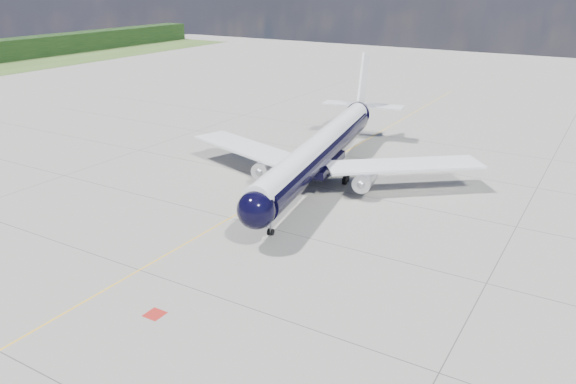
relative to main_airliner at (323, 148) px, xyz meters
name	(u,v)px	position (x,y,z in m)	size (l,w,h in m)	color
ground	(310,172)	(-3.21, 2.47, -4.77)	(320.00, 320.00, 0.00)	gray
taxiway_centerline	(293,182)	(-3.21, -2.53, -4.76)	(0.16, 160.00, 0.01)	#FDB80D
red_marking	(155,314)	(3.59, -37.53, -4.76)	(1.60, 1.60, 0.01)	maroon
main_airliner	(323,148)	(0.00, 0.00, 0.00)	(42.99, 52.92, 15.37)	black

